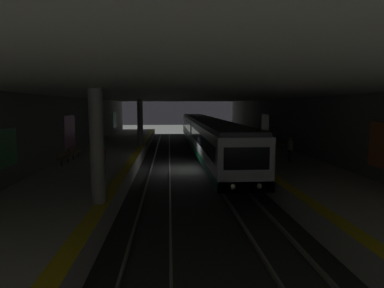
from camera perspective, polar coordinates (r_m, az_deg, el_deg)
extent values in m
plane|color=#2D302D|center=(25.49, -0.56, -4.47)|extent=(120.00, 120.00, 0.00)
cube|color=gray|center=(25.82, 5.94, -4.19)|extent=(60.00, 0.09, 0.16)
cube|color=gray|center=(25.61, 2.75, -4.25)|extent=(60.00, 0.09, 0.16)
cube|color=gray|center=(25.44, -3.90, -4.33)|extent=(60.00, 0.09, 0.16)
cube|color=gray|center=(25.47, -7.15, -4.35)|extent=(60.00, 0.09, 0.16)
cube|color=beige|center=(26.60, 13.68, -3.04)|extent=(60.00, 5.30, 1.05)
cube|color=yellow|center=(25.90, 8.75, -2.01)|extent=(60.00, 0.60, 0.01)
cube|color=beige|center=(25.85, -15.24, -3.37)|extent=(60.00, 5.30, 1.05)
cube|color=yellow|center=(25.41, -10.07, -2.20)|extent=(60.00, 0.60, 0.01)
cube|color=slate|center=(27.35, 19.62, 1.82)|extent=(60.00, 0.50, 5.60)
cube|color=gold|center=(37.22, 12.68, 3.47)|extent=(2.81, 0.06, 2.07)
cube|color=slate|center=(26.29, -21.61, 1.56)|extent=(60.00, 0.50, 5.60)
cube|color=#BF4C8C|center=(27.01, -20.51, 2.05)|extent=(2.62, 0.06, 2.46)
cube|color=#4CA566|center=(35.91, -16.36, 3.25)|extent=(3.17, 0.06, 2.35)
cube|color=#4CA566|center=(47.49, -13.34, 4.11)|extent=(2.84, 0.06, 2.16)
cube|color=beige|center=(25.03, -0.58, 8.67)|extent=(60.00, 19.40, 0.40)
cylinder|color=gray|center=(13.43, -16.23, -0.45)|extent=(0.56, 0.56, 4.55)
cylinder|color=gray|center=(32.65, -9.03, 3.78)|extent=(0.56, 0.56, 4.55)
cube|color=silver|center=(25.04, 4.51, 0.08)|extent=(18.64, 2.80, 2.70)
cube|color=#14663D|center=(25.18, 4.49, -2.34)|extent=(18.64, 2.82, 0.56)
cube|color=black|center=(25.00, 4.52, 0.87)|extent=(17.14, 2.83, 0.90)
cube|color=#47474C|center=(24.91, 4.55, 3.44)|extent=(18.26, 2.58, 0.24)
cube|color=black|center=(20.30, 6.62, -5.85)|extent=(2.20, 1.64, 0.76)
cube|color=black|center=(30.27, 3.05, -1.67)|extent=(2.20, 1.64, 0.76)
cube|color=black|center=(15.90, 9.51, -2.53)|extent=(0.04, 2.24, 1.10)
cylinder|color=silver|center=(16.33, 11.65, -7.17)|extent=(0.04, 0.24, 0.24)
cylinder|color=silver|center=(16.03, 7.14, -7.34)|extent=(0.04, 0.24, 0.24)
cube|color=silver|center=(44.08, 0.81, 2.94)|extent=(18.64, 2.80, 2.70)
cube|color=#14663D|center=(44.16, 0.81, 1.56)|extent=(18.64, 2.82, 0.56)
cube|color=black|center=(44.06, 0.81, 3.40)|extent=(17.14, 2.83, 0.90)
cube|color=#47474C|center=(44.01, 0.82, 4.85)|extent=(18.26, 2.58, 0.24)
cube|color=black|center=(39.13, 1.44, 0.23)|extent=(2.20, 1.64, 0.76)
cube|color=black|center=(49.29, 0.31, 1.57)|extent=(2.20, 1.64, 0.76)
cylinder|color=#262628|center=(30.06, 15.35, -0.57)|extent=(0.08, 0.08, 0.42)
cylinder|color=#262628|center=(31.34, 14.53, -0.26)|extent=(0.08, 0.08, 0.42)
cube|color=olive|center=(30.67, 14.95, 0.05)|extent=(1.70, 0.44, 0.08)
cube|color=olive|center=(30.72, 15.35, 0.42)|extent=(1.70, 0.06, 0.40)
cylinder|color=#262628|center=(33.64, 13.22, 0.24)|extent=(0.08, 0.08, 0.42)
cylinder|color=#262628|center=(34.93, 12.56, 0.49)|extent=(0.08, 0.08, 0.42)
cube|color=olive|center=(34.26, 12.90, 0.78)|extent=(1.70, 0.44, 0.08)
cube|color=olive|center=(34.30, 13.26, 1.11)|extent=(1.70, 0.06, 0.40)
cylinder|color=#262628|center=(22.78, -21.75, -3.07)|extent=(0.08, 0.08, 0.42)
cylinder|color=#262628|center=(24.06, -20.77, -2.53)|extent=(0.08, 0.08, 0.42)
cube|color=olive|center=(23.38, -21.27, -2.19)|extent=(1.70, 0.44, 0.08)
cube|color=olive|center=(23.42, -21.80, -1.70)|extent=(1.70, 0.06, 0.40)
cylinder|color=#262628|center=(25.17, -20.01, -2.11)|extent=(0.08, 0.08, 0.42)
cylinder|color=#262628|center=(26.47, -19.20, -1.67)|extent=(0.08, 0.08, 0.42)
cube|color=olive|center=(25.78, -19.62, -1.33)|extent=(1.70, 0.44, 0.08)
cube|color=olive|center=(25.82, -20.10, -0.89)|extent=(1.70, 0.06, 0.40)
cylinder|color=#262628|center=(36.90, -14.85, 0.75)|extent=(0.08, 0.08, 0.42)
cylinder|color=#262628|center=(38.23, -14.47, 0.96)|extent=(0.08, 0.08, 0.42)
cube|color=olive|center=(37.54, -14.67, 1.23)|extent=(1.70, 0.44, 0.08)
cube|color=olive|center=(37.57, -15.00, 1.53)|extent=(1.70, 0.06, 0.40)
cylinder|color=#404040|center=(28.80, 14.30, -0.41)|extent=(0.16, 0.16, 0.86)
cylinder|color=#404040|center=(28.99, 14.18, -0.36)|extent=(0.16, 0.16, 0.86)
cube|color=#284C93|center=(28.81, 14.28, 1.06)|extent=(0.36, 0.22, 0.61)
cylinder|color=#284C93|center=(28.58, 14.43, 0.91)|extent=(0.10, 0.10, 0.58)
cylinder|color=#284C93|center=(29.06, 14.12, 1.01)|extent=(0.10, 0.10, 0.58)
sphere|color=tan|center=(28.78, 14.30, 1.89)|extent=(0.23, 0.23, 0.23)
cylinder|color=#363636|center=(19.30, -15.22, -3.92)|extent=(0.16, 0.16, 0.81)
cylinder|color=#363636|center=(19.50, -15.11, -3.81)|extent=(0.16, 0.16, 0.81)
cube|color=maroon|center=(19.29, -15.22, -1.83)|extent=(0.36, 0.22, 0.58)
cylinder|color=maroon|center=(19.05, -15.37, -2.09)|extent=(0.10, 0.10, 0.55)
cylinder|color=maroon|center=(19.54, -15.08, -1.87)|extent=(0.10, 0.10, 0.55)
sphere|color=tan|center=(19.24, -15.26, -0.66)|extent=(0.22, 0.22, 0.22)
cylinder|color=black|center=(23.55, 16.79, -2.03)|extent=(0.16, 0.16, 0.86)
cylinder|color=black|center=(23.73, 16.62, -1.96)|extent=(0.16, 0.16, 0.86)
cube|color=beige|center=(23.55, 16.76, -0.24)|extent=(0.36, 0.22, 0.61)
cylinder|color=beige|center=(23.32, 16.97, -0.43)|extent=(0.10, 0.10, 0.58)
cylinder|color=beige|center=(23.78, 16.54, -0.28)|extent=(0.10, 0.10, 0.58)
sphere|color=tan|center=(23.50, 16.79, 0.78)|extent=(0.23, 0.23, 0.23)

